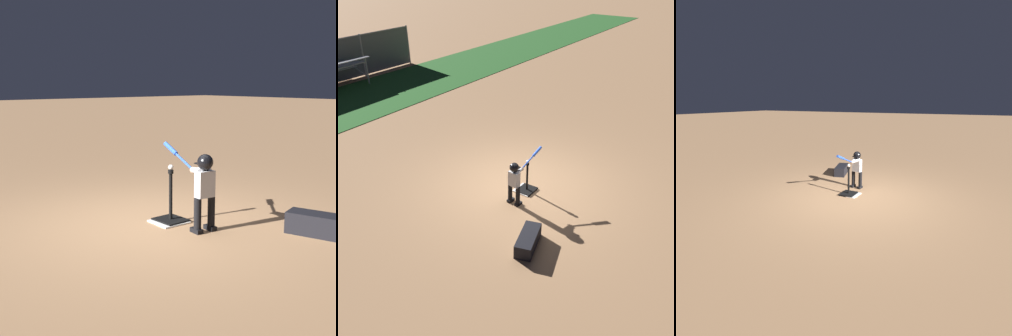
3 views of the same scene
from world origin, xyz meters
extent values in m
plane|color=#AD7F56|center=(0.00, 0.00, 0.00)|extent=(90.00, 90.00, 0.00)
cube|color=white|center=(-0.12, -0.23, 0.01)|extent=(0.46, 0.46, 0.02)
cube|color=black|center=(-0.11, -0.27, 0.02)|extent=(0.42, 0.38, 0.04)
cylinder|color=black|center=(-0.11, -0.27, 0.36)|extent=(0.05, 0.05, 0.65)
cylinder|color=black|center=(-0.11, -0.27, 0.71)|extent=(0.08, 0.08, 0.05)
cylinder|color=black|center=(-0.72, -0.21, 0.23)|extent=(0.11, 0.11, 0.46)
cube|color=black|center=(-0.70, -0.21, 0.03)|extent=(0.19, 0.11, 0.06)
cylinder|color=black|center=(-0.75, -0.43, 0.23)|extent=(0.11, 0.11, 0.46)
cube|color=black|center=(-0.73, -0.43, 0.03)|extent=(0.19, 0.11, 0.06)
cube|color=silver|center=(-0.73, -0.32, 0.64)|extent=(0.16, 0.26, 0.34)
sphere|color=#DBB293|center=(-0.73, -0.32, 0.91)|extent=(0.18, 0.18, 0.18)
sphere|color=black|center=(-0.73, -0.32, 0.92)|extent=(0.21, 0.21, 0.21)
cube|color=black|center=(-0.65, -0.33, 0.89)|extent=(0.12, 0.16, 0.01)
cylinder|color=silver|center=(-0.60, -0.30, 0.79)|extent=(0.28, 0.18, 0.10)
cylinder|color=silver|center=(-0.61, -0.38, 0.79)|extent=(0.29, 0.12, 0.10)
sphere|color=#DBB293|center=(-0.48, -0.35, 0.78)|extent=(0.09, 0.09, 0.09)
cylinder|color=blue|center=(-0.15, -0.39, 0.91)|extent=(0.67, 0.11, 0.30)
cylinder|color=blue|center=(0.06, -0.42, 1.00)|extent=(0.31, 0.10, 0.17)
cylinder|color=black|center=(-0.50, -0.35, 0.77)|extent=(0.04, 0.05, 0.05)
sphere|color=white|center=(-0.11, -0.27, 0.77)|extent=(0.07, 0.07, 0.07)
cube|color=black|center=(-1.79, -1.35, 0.14)|extent=(0.90, 0.54, 0.28)
camera|label=1|loc=(-4.92, 3.79, 1.92)|focal=50.00mm
camera|label=2|loc=(-6.85, -4.32, 4.97)|focal=42.00mm
camera|label=3|loc=(5.66, 2.51, 2.36)|focal=28.00mm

